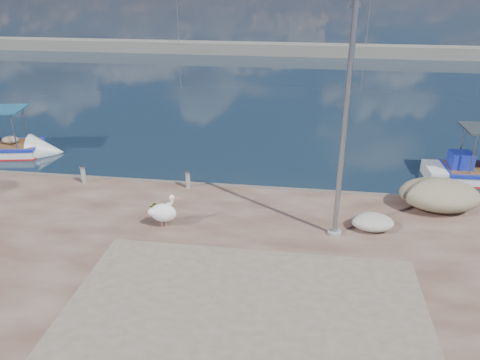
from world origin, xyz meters
name	(u,v)px	position (x,y,z in m)	size (l,w,h in m)	color
ground	(222,271)	(0.00, 0.00, 0.00)	(1400.00, 1400.00, 0.00)	#162635
quay_patch	(241,331)	(1.00, -3.00, 0.50)	(9.00, 7.00, 0.01)	gray
breakwater	(288,49)	(0.00, 40.00, 0.60)	(120.00, 2.20, 7.50)	gray
pelican	(164,212)	(-2.18, 1.50, 1.03)	(1.19, 0.76, 1.13)	tan
lamp_post	(344,136)	(3.34, 1.83, 3.80)	(0.44, 0.96, 7.00)	gray
bollard_near	(188,179)	(-2.14, 4.55, 0.87)	(0.23, 0.23, 0.69)	gray
bollard_far	(83,174)	(-6.35, 4.42, 0.89)	(0.24, 0.24, 0.72)	gray
potted_plant	(155,208)	(-2.75, 2.33, 0.73)	(0.41, 0.36, 0.46)	#33722D
net_pile_c	(439,195)	(7.02, 4.13, 1.04)	(2.73, 1.95, 1.07)	tan
net_pile_d	(372,222)	(4.56, 2.31, 0.76)	(1.38, 1.03, 0.52)	beige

